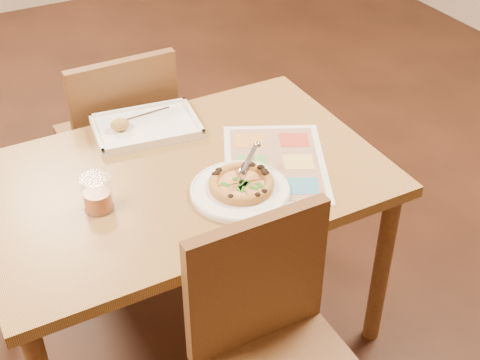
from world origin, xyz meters
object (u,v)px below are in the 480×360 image
chair_near (273,333)px  pizza_cutter (248,163)px  glass_tumbler (97,195)px  dining_table (181,195)px  plate (240,191)px  pizza (241,184)px  menu (275,163)px  chair_far (121,128)px  appetizer_tray (144,127)px

chair_near → pizza_cutter: size_ratio=3.87×
chair_near → glass_tumbler: 0.66m
dining_table → plate: bearing=-55.5°
pizza → menu: pizza is taller
chair_near → pizza: size_ratio=2.28×
chair_far → menu: bearing=113.5°
appetizer_tray → glass_tumbler: size_ratio=3.43×
plate → pizza_cutter: 0.09m
pizza_cutter → menu: pizza_cutter is taller
chair_far → pizza: chair_far is taller
dining_table → glass_tumbler: 0.32m
dining_table → glass_tumbler: glass_tumbler is taller
pizza_cutter → glass_tumbler: bearing=130.5°
glass_tumbler → dining_table: bearing=9.7°
glass_tumbler → chair_near: bearing=-62.6°
chair_far → appetizer_tray: bearing=89.4°
appetizer_tray → chair_far: bearing=89.4°
pizza_cutter → glass_tumbler: same height
chair_far → appetizer_tray: 0.34m
chair_near → plate: bearing=73.6°
plate → chair_near: bearing=-106.4°
dining_table → chair_far: chair_far is taller
dining_table → chair_near: size_ratio=2.77×
chair_far → chair_near: bearing=90.0°
dining_table → pizza: size_ratio=6.29×
dining_table → pizza: (0.13, -0.17, 0.11)m
pizza_cutter → appetizer_tray: 0.49m
plate → glass_tumbler: glass_tumbler is taller
glass_tumbler → menu: glass_tumbler is taller
pizza → glass_tumbler: bearing=163.6°
dining_table → pizza_cutter: size_ratio=10.71×
chair_near → chair_far: size_ratio=1.00×
menu → pizza: bearing=-154.8°
chair_near → dining_table: bearing=90.0°
appetizer_tray → glass_tumbler: glass_tumbler is taller
dining_table → plate: plate is taller
plate → pizza: 0.02m
chair_near → glass_tumbler: size_ratio=4.09×
pizza → menu: bearing=25.2°
pizza → glass_tumbler: glass_tumbler is taller
dining_table → glass_tumbler: (-0.29, -0.05, 0.14)m
dining_table → menu: menu is taller
chair_near → chair_far: bearing=90.0°
chair_far → pizza: bearing=99.8°
dining_table → menu: (0.30, -0.09, 0.09)m
menu → dining_table: bearing=162.8°
chair_far → menu: size_ratio=1.01×
pizza → pizza_cutter: pizza_cutter is taller
pizza → pizza_cutter: 0.07m
appetizer_tray → menu: (0.30, -0.39, -0.01)m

